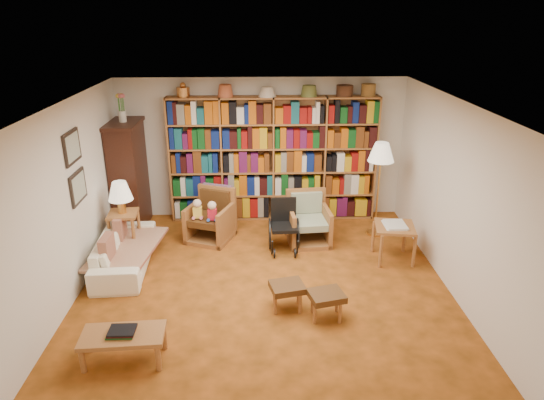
{
  "coord_description": "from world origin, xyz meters",
  "views": [
    {
      "loc": [
        -0.09,
        -5.86,
        3.55
      ],
      "look_at": [
        0.12,
        0.6,
        1.01
      ],
      "focal_mm": 32.0,
      "sensor_mm": 36.0,
      "label": 1
    }
  ],
  "objects_px": {
    "footstool_a": "(287,289)",
    "wheelchair": "(284,227)",
    "footstool_b": "(326,297)",
    "coffee_table": "(123,337)",
    "floor_lamp": "(381,156)",
    "side_table_lamp": "(124,223)",
    "armchair_leather": "(210,218)",
    "armchair_sage": "(308,222)",
    "side_table_papers": "(394,231)",
    "sofa": "(125,251)"
  },
  "relations": [
    {
      "from": "armchair_leather",
      "to": "wheelchair",
      "type": "relative_size",
      "value": 1.11
    },
    {
      "from": "side_table_lamp",
      "to": "coffee_table",
      "type": "distance_m",
      "value": 2.64
    },
    {
      "from": "sofa",
      "to": "coffee_table",
      "type": "relative_size",
      "value": 1.91
    },
    {
      "from": "sofa",
      "to": "wheelchair",
      "type": "distance_m",
      "value": 2.43
    },
    {
      "from": "armchair_sage",
      "to": "floor_lamp",
      "type": "bearing_deg",
      "value": 9.53
    },
    {
      "from": "side_table_papers",
      "to": "coffee_table",
      "type": "relative_size",
      "value": 0.72
    },
    {
      "from": "armchair_sage",
      "to": "armchair_leather",
      "type": "bearing_deg",
      "value": 174.4
    },
    {
      "from": "armchair_leather",
      "to": "floor_lamp",
      "type": "height_order",
      "value": "floor_lamp"
    },
    {
      "from": "footstool_b",
      "to": "coffee_table",
      "type": "distance_m",
      "value": 2.39
    },
    {
      "from": "footstool_a",
      "to": "coffee_table",
      "type": "distance_m",
      "value": 2.04
    },
    {
      "from": "side_table_papers",
      "to": "side_table_lamp",
      "type": "bearing_deg",
      "value": 174.7
    },
    {
      "from": "wheelchair",
      "to": "footstool_b",
      "type": "bearing_deg",
      "value": -77.65
    },
    {
      "from": "floor_lamp",
      "to": "footstool_a",
      "type": "xyz_separation_m",
      "value": [
        -1.63,
        -2.17,
        -1.09
      ]
    },
    {
      "from": "armchair_leather",
      "to": "armchair_sage",
      "type": "distance_m",
      "value": 1.61
    },
    {
      "from": "side_table_lamp",
      "to": "armchair_sage",
      "type": "relative_size",
      "value": 0.81
    },
    {
      "from": "footstool_b",
      "to": "coffee_table",
      "type": "xyz_separation_m",
      "value": [
        -2.28,
        -0.71,
        0.01
      ]
    },
    {
      "from": "side_table_papers",
      "to": "footstool_b",
      "type": "relative_size",
      "value": 1.34
    },
    {
      "from": "coffee_table",
      "to": "wheelchair",
      "type": "bearing_deg",
      "value": 54.49
    },
    {
      "from": "sofa",
      "to": "coffee_table",
      "type": "distance_m",
      "value": 2.15
    },
    {
      "from": "floor_lamp",
      "to": "footstool_a",
      "type": "height_order",
      "value": "floor_lamp"
    },
    {
      "from": "side_table_lamp",
      "to": "armchair_sage",
      "type": "distance_m",
      "value": 2.91
    },
    {
      "from": "side_table_papers",
      "to": "floor_lamp",
      "type": "bearing_deg",
      "value": 93.27
    },
    {
      "from": "side_table_papers",
      "to": "footstool_a",
      "type": "distance_m",
      "value": 2.11
    },
    {
      "from": "side_table_papers",
      "to": "footstool_b",
      "type": "distance_m",
      "value": 1.92
    },
    {
      "from": "side_table_lamp",
      "to": "armchair_leather",
      "type": "relative_size",
      "value": 0.74
    },
    {
      "from": "armchair_leather",
      "to": "side_table_lamp",
      "type": "bearing_deg",
      "value": -158.99
    },
    {
      "from": "floor_lamp",
      "to": "footstool_b",
      "type": "xyz_separation_m",
      "value": [
        -1.16,
        -2.38,
        -1.09
      ]
    },
    {
      "from": "armchair_leather",
      "to": "coffee_table",
      "type": "xyz_separation_m",
      "value": [
        -0.67,
        -3.05,
        -0.05
      ]
    },
    {
      "from": "sofa",
      "to": "side_table_papers",
      "type": "height_order",
      "value": "side_table_papers"
    },
    {
      "from": "armchair_leather",
      "to": "footstool_b",
      "type": "distance_m",
      "value": 2.84
    },
    {
      "from": "sofa",
      "to": "side_table_papers",
      "type": "xyz_separation_m",
      "value": [
        4.0,
        0.09,
        0.23
      ]
    },
    {
      "from": "sofa",
      "to": "coffee_table",
      "type": "bearing_deg",
      "value": -169.25
    },
    {
      "from": "side_table_papers",
      "to": "footstool_a",
      "type": "relative_size",
      "value": 1.35
    },
    {
      "from": "footstool_a",
      "to": "footstool_b",
      "type": "xyz_separation_m",
      "value": [
        0.47,
        -0.21,
        -0.0
      ]
    },
    {
      "from": "armchair_leather",
      "to": "armchair_sage",
      "type": "height_order",
      "value": "armchair_leather"
    },
    {
      "from": "armchair_leather",
      "to": "floor_lamp",
      "type": "bearing_deg",
      "value": 0.79
    },
    {
      "from": "footstool_a",
      "to": "wheelchair",
      "type": "bearing_deg",
      "value": 88.3
    },
    {
      "from": "armchair_leather",
      "to": "side_table_papers",
      "type": "xyz_separation_m",
      "value": [
        2.82,
        -0.87,
        0.13
      ]
    },
    {
      "from": "sofa",
      "to": "footstool_b",
      "type": "height_order",
      "value": "sofa"
    },
    {
      "from": "footstool_a",
      "to": "footstool_b",
      "type": "distance_m",
      "value": 0.51
    },
    {
      "from": "side_table_lamp",
      "to": "footstool_a",
      "type": "relative_size",
      "value": 1.39
    },
    {
      "from": "side_table_lamp",
      "to": "side_table_papers",
      "type": "xyz_separation_m",
      "value": [
        4.1,
        -0.38,
        -0.02
      ]
    },
    {
      "from": "footstool_b",
      "to": "side_table_papers",
      "type": "bearing_deg",
      "value": 50.37
    },
    {
      "from": "floor_lamp",
      "to": "footstool_b",
      "type": "height_order",
      "value": "floor_lamp"
    },
    {
      "from": "side_table_papers",
      "to": "coffee_table",
      "type": "bearing_deg",
      "value": -148.06
    },
    {
      "from": "side_table_lamp",
      "to": "coffee_table",
      "type": "bearing_deg",
      "value": -76.65
    },
    {
      "from": "footstool_b",
      "to": "side_table_lamp",
      "type": "bearing_deg",
      "value": 147.35
    },
    {
      "from": "side_table_lamp",
      "to": "footstool_a",
      "type": "bearing_deg",
      "value": -34.05
    },
    {
      "from": "wheelchair",
      "to": "coffee_table",
      "type": "distance_m",
      "value": 3.21
    },
    {
      "from": "armchair_leather",
      "to": "floor_lamp",
      "type": "xyz_separation_m",
      "value": [
        2.77,
        0.04,
        1.02
      ]
    }
  ]
}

